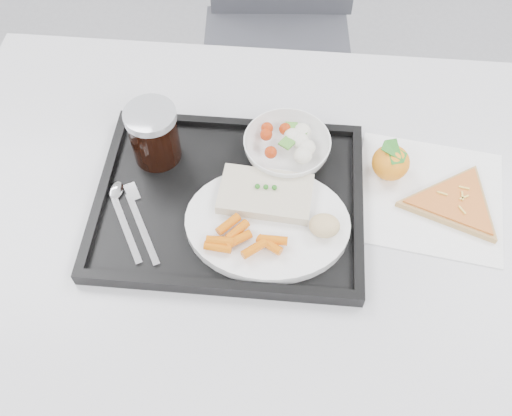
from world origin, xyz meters
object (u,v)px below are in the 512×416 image
(chair, at_px, (280,15))
(tangerine, at_px, (391,162))
(table, at_px, (269,225))
(pizza_slice, at_px, (456,203))
(dinner_plate, at_px, (267,223))
(tray, at_px, (230,201))
(salad_bowl, at_px, (287,149))
(cola_glass, at_px, (154,134))

(chair, bearing_deg, tangerine, -72.02)
(table, bearing_deg, tangerine, 21.98)
(pizza_slice, bearing_deg, dinner_plate, -166.24)
(tray, bearing_deg, dinner_plate, -36.04)
(dinner_plate, bearing_deg, pizza_slice, 13.76)
(tray, relative_size, dinner_plate, 1.67)
(tangerine, relative_size, pizza_slice, 0.33)
(tangerine, bearing_deg, table, -158.02)
(salad_bowl, relative_size, cola_glass, 1.41)
(tray, bearing_deg, pizza_slice, 4.11)
(salad_bowl, bearing_deg, table, -103.48)
(tangerine, bearing_deg, salad_bowl, 175.97)
(tray, xyz_separation_m, pizza_slice, (0.38, 0.03, 0.00))
(chair, distance_m, dinner_plate, 0.88)
(salad_bowl, height_order, cola_glass, cola_glass)
(salad_bowl, bearing_deg, chair, 94.00)
(table, bearing_deg, salad_bowl, 76.52)
(table, bearing_deg, dinner_plate, -89.67)
(chair, height_order, cola_glass, chair)
(chair, bearing_deg, salad_bowl, -86.00)
(pizza_slice, bearing_deg, chair, 114.01)
(tangerine, xyz_separation_m, pizza_slice, (0.11, -0.06, -0.02))
(chair, relative_size, salad_bowl, 6.11)
(chair, relative_size, pizza_slice, 4.13)
(dinner_plate, bearing_deg, chair, 91.77)
(chair, relative_size, dinner_plate, 3.44)
(table, relative_size, dinner_plate, 4.44)
(cola_glass, height_order, tangerine, cola_glass)
(cola_glass, bearing_deg, tray, -31.54)
(cola_glass, xyz_separation_m, tangerine, (0.41, 0.00, -0.04))
(pizza_slice, bearing_deg, table, -175.70)
(dinner_plate, distance_m, pizza_slice, 0.33)
(chair, xyz_separation_m, salad_bowl, (0.05, -0.70, 0.25))
(chair, xyz_separation_m, pizza_slice, (0.34, -0.77, 0.22))
(cola_glass, bearing_deg, pizza_slice, -6.26)
(dinner_plate, height_order, pizza_slice, dinner_plate)
(dinner_plate, bearing_deg, salad_bowl, 81.39)
(cola_glass, bearing_deg, dinner_plate, -33.08)
(chair, bearing_deg, tray, -93.03)
(table, relative_size, chair, 1.29)
(chair, distance_m, pizza_slice, 0.87)
(tangerine, bearing_deg, chair, 107.98)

